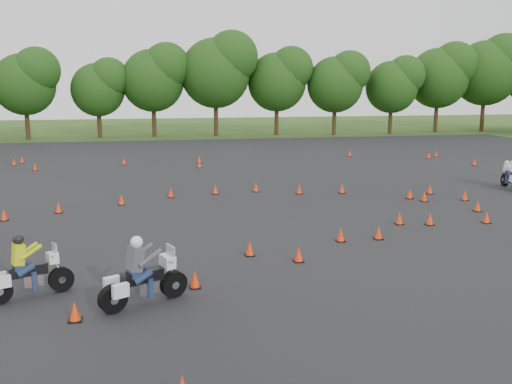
% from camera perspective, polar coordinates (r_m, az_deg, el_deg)
% --- Properties ---
extents(ground, '(140.00, 140.00, 0.00)m').
position_cam_1_polar(ground, '(18.68, 2.28, -5.92)').
color(ground, '#2D5119').
rests_on(ground, ground).
extents(asphalt_pad, '(62.00, 62.00, 0.00)m').
position_cam_1_polar(asphalt_pad, '(24.37, -0.87, -1.88)').
color(asphalt_pad, black).
rests_on(asphalt_pad, ground).
extents(treeline, '(86.91, 32.66, 11.06)m').
position_cam_1_polar(treeline, '(53.64, -0.46, 10.22)').
color(treeline, '#1C4012').
rests_on(treeline, ground).
extents(traffic_cones, '(36.41, 33.45, 0.45)m').
position_cam_1_polar(traffic_cones, '(23.87, -0.66, -1.60)').
color(traffic_cones, '#F2320A').
rests_on(traffic_cones, asphalt_pad).
extents(rider_grey, '(2.42, 1.72, 1.81)m').
position_cam_1_polar(rider_grey, '(14.32, -11.24, -7.62)').
color(rider_grey, '#484A51').
rests_on(rider_grey, ground).
extents(rider_yellow, '(2.25, 1.49, 1.67)m').
position_cam_1_polar(rider_yellow, '(15.60, -21.69, -6.92)').
color(rider_yellow, '#C0CA12').
rests_on(rider_yellow, ground).
extents(rider_white, '(1.19, 2.33, 1.72)m').
position_cam_1_polar(rider_white, '(32.02, 24.15, 1.82)').
color(rider_white, white).
rests_on(rider_white, ground).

